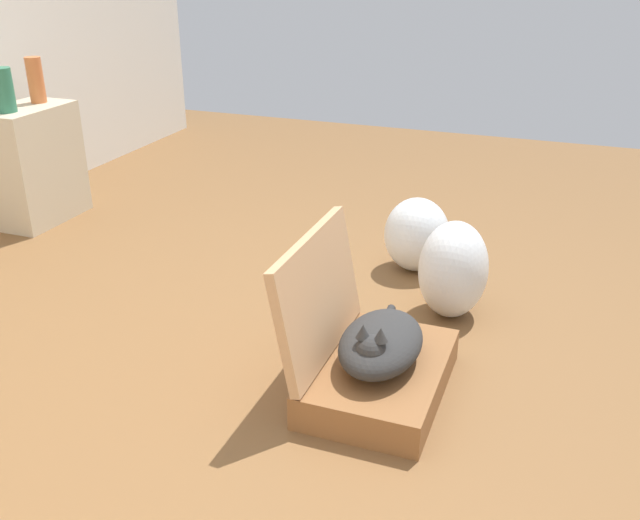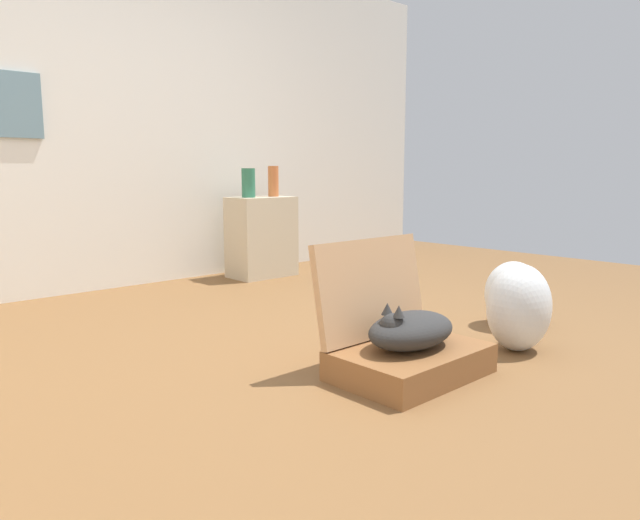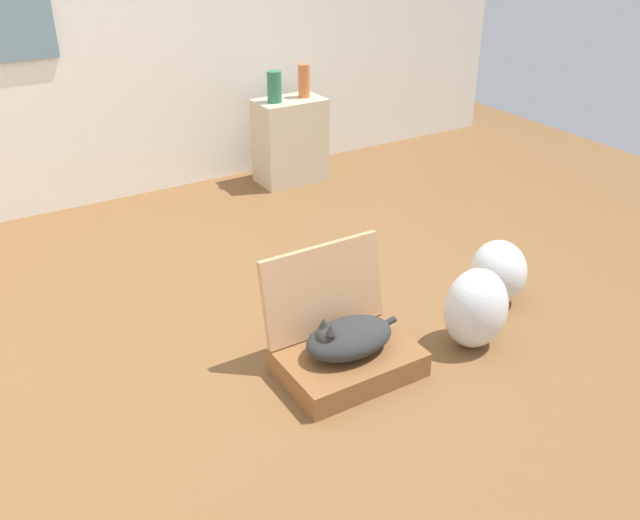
{
  "view_description": "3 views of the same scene",
  "coord_description": "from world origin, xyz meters",
  "px_view_note": "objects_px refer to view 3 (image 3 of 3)",
  "views": [
    {
      "loc": [
        -2.1,
        -1.04,
        1.48
      ],
      "look_at": [
        0.29,
        -0.14,
        0.33
      ],
      "focal_mm": 39.71,
      "sensor_mm": 36.0,
      "label": 1
    },
    {
      "loc": [
        -1.94,
        -1.99,
        0.87
      ],
      "look_at": [
        0.02,
        0.13,
        0.43
      ],
      "focal_mm": 32.92,
      "sensor_mm": 36.0,
      "label": 2
    },
    {
      "loc": [
        -1.53,
        -2.69,
        2.03
      ],
      "look_at": [
        0.04,
        -0.1,
        0.41
      ],
      "focal_mm": 38.65,
      "sensor_mm": 36.0,
      "label": 3
    }
  ],
  "objects_px": {
    "side_table": "(290,141)",
    "vase_tall": "(274,87)",
    "plastic_bag_clear": "(498,272)",
    "suitcase_base": "(349,362)",
    "cat": "(348,338)",
    "vase_short": "(304,81)",
    "plastic_bag_white": "(476,308)"
  },
  "relations": [
    {
      "from": "cat",
      "to": "vase_tall",
      "type": "xyz_separation_m",
      "value": [
        0.87,
        2.33,
        0.56
      ]
    },
    {
      "from": "cat",
      "to": "plastic_bag_white",
      "type": "xyz_separation_m",
      "value": [
        0.68,
        -0.12,
        0.01
      ]
    },
    {
      "from": "cat",
      "to": "vase_short",
      "type": "height_order",
      "value": "vase_short"
    },
    {
      "from": "cat",
      "to": "side_table",
      "type": "distance_m",
      "value": 2.55
    },
    {
      "from": "suitcase_base",
      "to": "vase_tall",
      "type": "height_order",
      "value": "vase_tall"
    },
    {
      "from": "side_table",
      "to": "vase_short",
      "type": "height_order",
      "value": "vase_short"
    },
    {
      "from": "plastic_bag_clear",
      "to": "side_table",
      "type": "height_order",
      "value": "side_table"
    },
    {
      "from": "plastic_bag_white",
      "to": "vase_short",
      "type": "bearing_deg",
      "value": 79.72
    },
    {
      "from": "plastic_bag_white",
      "to": "side_table",
      "type": "height_order",
      "value": "side_table"
    },
    {
      "from": "suitcase_base",
      "to": "side_table",
      "type": "height_order",
      "value": "side_table"
    },
    {
      "from": "plastic_bag_white",
      "to": "side_table",
      "type": "bearing_deg",
      "value": 82.66
    },
    {
      "from": "plastic_bag_clear",
      "to": "vase_short",
      "type": "distance_m",
      "value": 2.29
    },
    {
      "from": "suitcase_base",
      "to": "side_table",
      "type": "distance_m",
      "value": 2.56
    },
    {
      "from": "cat",
      "to": "plastic_bag_clear",
      "type": "distance_m",
      "value": 1.09
    },
    {
      "from": "plastic_bag_clear",
      "to": "cat",
      "type": "bearing_deg",
      "value": -173.17
    },
    {
      "from": "side_table",
      "to": "vase_tall",
      "type": "distance_m",
      "value": 0.46
    },
    {
      "from": "plastic_bag_white",
      "to": "vase_tall",
      "type": "height_order",
      "value": "vase_tall"
    },
    {
      "from": "plastic_bag_clear",
      "to": "vase_tall",
      "type": "xyz_separation_m",
      "value": [
        -0.21,
        2.2,
        0.59
      ]
    },
    {
      "from": "suitcase_base",
      "to": "cat",
      "type": "distance_m",
      "value": 0.14
    },
    {
      "from": "plastic_bag_clear",
      "to": "vase_short",
      "type": "bearing_deg",
      "value": 88.81
    },
    {
      "from": "suitcase_base",
      "to": "vase_short",
      "type": "xyz_separation_m",
      "value": [
        1.12,
        2.34,
        0.72
      ]
    },
    {
      "from": "suitcase_base",
      "to": "cat",
      "type": "relative_size",
      "value": 1.24
    },
    {
      "from": "suitcase_base",
      "to": "plastic_bag_clear",
      "type": "xyz_separation_m",
      "value": [
        1.07,
        0.13,
        0.12
      ]
    },
    {
      "from": "plastic_bag_white",
      "to": "vase_short",
      "type": "height_order",
      "value": "vase_short"
    },
    {
      "from": "side_table",
      "to": "vase_short",
      "type": "bearing_deg",
      "value": 0.36
    },
    {
      "from": "plastic_bag_white",
      "to": "suitcase_base",
      "type": "bearing_deg",
      "value": 169.62
    },
    {
      "from": "plastic_bag_clear",
      "to": "vase_short",
      "type": "xyz_separation_m",
      "value": [
        0.05,
        2.21,
        0.6
      ]
    },
    {
      "from": "suitcase_base",
      "to": "side_table",
      "type": "bearing_deg",
      "value": 67.11
    },
    {
      "from": "vase_tall",
      "to": "suitcase_base",
      "type": "bearing_deg",
      "value": -110.22
    },
    {
      "from": "cat",
      "to": "plastic_bag_white",
      "type": "distance_m",
      "value": 0.69
    },
    {
      "from": "suitcase_base",
      "to": "side_table",
      "type": "xyz_separation_m",
      "value": [
        0.99,
        2.34,
        0.26
      ]
    },
    {
      "from": "vase_tall",
      "to": "plastic_bag_white",
      "type": "bearing_deg",
      "value": -94.36
    }
  ]
}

